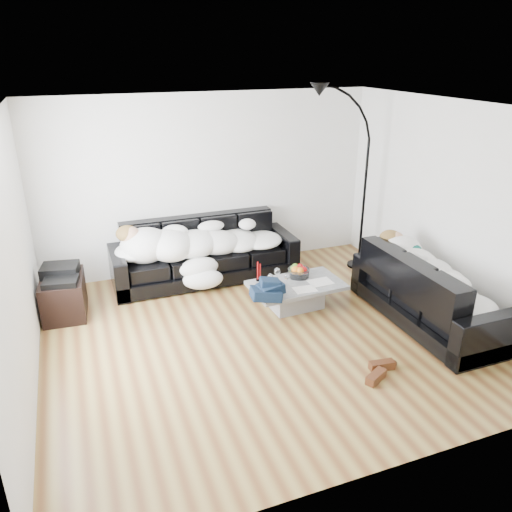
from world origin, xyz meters
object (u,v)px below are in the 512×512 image
object	(u,v)px
sofa_right	(430,289)
wine_glass_c	(287,280)
candle_right	(260,272)
stereo	(60,273)
wine_glass_b	(270,280)
candle_left	(258,271)
av_cabinet	(64,296)
fruit_bowl	(299,270)
floor_lamp	(365,191)
shoes	(379,371)
wine_glass_a	(277,275)
sleeper_back	(205,238)
sleeper_right	(432,273)
coffee_table	(296,295)
sofa_back	(205,250)

from	to	relation	value
sofa_right	wine_glass_c	distance (m)	1.75
candle_right	stereo	distance (m)	2.50
sofa_right	wine_glass_b	bearing A→B (deg)	61.50
candle_left	av_cabinet	xyz separation A→B (m)	(-2.38, 0.63, -0.22)
wine_glass_b	wine_glass_c	bearing A→B (deg)	-23.88
fruit_bowl	floor_lamp	distance (m)	1.73
stereo	floor_lamp	world-z (taller)	floor_lamp
fruit_bowl	wine_glass_c	xyz separation A→B (m)	(-0.27, -0.22, 0.00)
wine_glass_b	shoes	xyz separation A→B (m)	(0.52, -1.70, -0.38)
candle_left	stereo	distance (m)	2.47
fruit_bowl	wine_glass_c	world-z (taller)	same
fruit_bowl	wine_glass_a	bearing A→B (deg)	-172.50
wine_glass_b	floor_lamp	size ratio (longest dim) A/B	0.07
av_cabinet	floor_lamp	bearing A→B (deg)	4.47
fruit_bowl	candle_left	world-z (taller)	candle_left
sleeper_back	floor_lamp	distance (m)	2.45
fruit_bowl	sleeper_right	bearing A→B (deg)	-40.27
wine_glass_a	stereo	bearing A→B (deg)	164.16
sleeper_back	coffee_table	bearing A→B (deg)	-55.62
sleeper_right	floor_lamp	size ratio (longest dim) A/B	0.76
sofa_right	stereo	world-z (taller)	sofa_right
wine_glass_b	stereo	xyz separation A→B (m)	(-2.48, 0.83, 0.14)
stereo	sleeper_right	bearing A→B (deg)	-12.24
av_cabinet	sleeper_right	bearing A→B (deg)	-18.41
shoes	sleeper_right	bearing A→B (deg)	17.06
sleeper_right	candle_left	xyz separation A→B (m)	(-1.82, 1.14, -0.16)
av_cabinet	sofa_right	bearing A→B (deg)	-18.41
wine_glass_a	wine_glass_b	bearing A→B (deg)	-145.77
sofa_back	candle_right	xyz separation A→B (m)	(0.46, -1.06, 0.03)
wine_glass_a	coffee_table	bearing A→B (deg)	-34.35
wine_glass_a	candle_left	world-z (taller)	candle_left
coffee_table	wine_glass_c	bearing A→B (deg)	-167.90
av_cabinet	wine_glass_a	bearing A→B (deg)	-11.44
sofa_right	coffee_table	xyz separation A→B (m)	(-1.38, 0.88, -0.26)
sleeper_right	shoes	distance (m)	1.54
sleeper_back	wine_glass_c	distance (m)	1.49
shoes	stereo	bearing A→B (deg)	124.28
coffee_table	shoes	xyz separation A→B (m)	(0.18, -1.65, -0.12)
sofa_right	wine_glass_b	size ratio (longest dim) A/B	12.75
sofa_back	sleeper_right	bearing A→B (deg)	-44.37
fruit_bowl	av_cabinet	size ratio (longest dim) A/B	0.39
coffee_table	candle_right	bearing A→B (deg)	148.21
shoes	stereo	distance (m)	3.96
coffee_table	stereo	size ratio (longest dim) A/B	2.69
sofa_right	coffee_table	distance (m)	1.66
candle_left	stereo	world-z (taller)	stereo
sleeper_back	wine_glass_a	distance (m)	1.31
wine_glass_b	candle_left	distance (m)	0.23
candle_left	wine_glass_b	bearing A→B (deg)	-65.13
wine_glass_b	sleeper_back	bearing A→B (deg)	113.20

